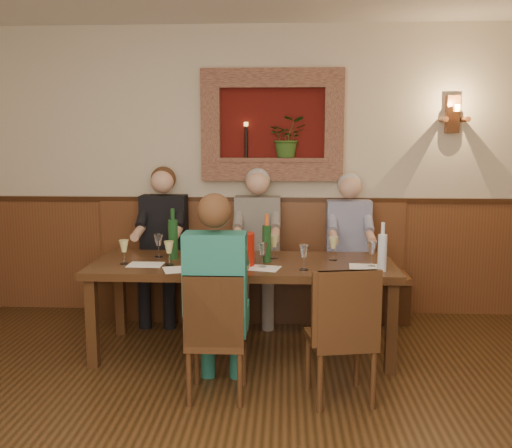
{
  "coord_description": "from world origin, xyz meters",
  "views": [
    {
      "loc": [
        0.33,
        -2.6,
        1.74
      ],
      "look_at": [
        0.1,
        1.9,
        1.05
      ],
      "focal_mm": 40.0,
      "sensor_mm": 36.0,
      "label": 1
    }
  ],
  "objects": [
    {
      "name": "chair_near_right",
      "position": [
        0.71,
        1.02,
        0.27
      ],
      "size": [
        0.47,
        0.47,
        0.92
      ],
      "rotation": [
        0.0,
        0.0,
        0.18
      ],
      "color": "#3B1F11",
      "rests_on": "ground"
    },
    {
      "name": "wine_glass_6",
      "position": [
        0.48,
        1.6,
        0.85
      ],
      "size": [
        0.08,
        0.08,
        0.19
      ],
      "primitive_type": null,
      "color": "white",
      "rests_on": "dining_table"
    },
    {
      "name": "wine_glass_2",
      "position": [
        -0.57,
        1.7,
        0.85
      ],
      "size": [
        0.08,
        0.08,
        0.19
      ],
      "primitive_type": null,
      "color": "#D2CD7D",
      "rests_on": "dining_table"
    },
    {
      "name": "wine_glass_3",
      "position": [
        -0.3,
        1.91,
        0.85
      ],
      "size": [
        0.08,
        0.08,
        0.19
      ],
      "primitive_type": null,
      "color": "white",
      "rests_on": "dining_table"
    },
    {
      "name": "wine_glass_5",
      "position": [
        0.24,
        2.0,
        0.85
      ],
      "size": [
        0.08,
        0.08,
        0.19
      ],
      "primitive_type": null,
      "color": "#D2CD7D",
      "rests_on": "dining_table"
    },
    {
      "name": "chair_near_left",
      "position": [
        -0.12,
        1.02,
        0.25
      ],
      "size": [
        0.39,
        0.39,
        0.88
      ],
      "rotation": [
        0.0,
        0.0,
        -0.0
      ],
      "color": "#3B1F11",
      "rests_on": "ground"
    },
    {
      "name": "wine_glass_1",
      "position": [
        -0.72,
        2.0,
        0.85
      ],
      "size": [
        0.08,
        0.08,
        0.19
      ],
      "primitive_type": null,
      "color": "white",
      "rests_on": "dining_table"
    },
    {
      "name": "person_bench_mid",
      "position": [
        0.07,
        2.69,
        0.6
      ],
      "size": [
        0.43,
        0.53,
        1.45
      ],
      "color": "#57514F",
      "rests_on": "ground"
    },
    {
      "name": "water_bottle",
      "position": [
        1.05,
        1.59,
        0.9
      ],
      "size": [
        0.07,
        0.07,
        0.37
      ],
      "rotation": [
        0.0,
        0.0,
        -0.04
      ],
      "color": "silver",
      "rests_on": "dining_table"
    },
    {
      "name": "wine_glass_4",
      "position": [
        -0.11,
        1.72,
        0.85
      ],
      "size": [
        0.08,
        0.08,
        0.19
      ],
      "primitive_type": null,
      "color": "#D2CD7D",
      "rests_on": "dining_table"
    },
    {
      "name": "wainscoting",
      "position": [
        0.0,
        -0.0,
        0.59
      ],
      "size": [
        6.02,
        6.02,
        1.15
      ],
      "color": "brown",
      "rests_on": "ground"
    },
    {
      "name": "room_shell",
      "position": [
        0.0,
        0.0,
        1.89
      ],
      "size": [
        6.04,
        6.04,
        2.82
      ],
      "color": "beige",
      "rests_on": "ground"
    },
    {
      "name": "wall_sconce",
      "position": [
        1.9,
        2.93,
        1.94
      ],
      "size": [
        0.25,
        0.2,
        0.35
      ],
      "color": "brown",
      "rests_on": "ground"
    },
    {
      "name": "wine_bottle_green_b",
      "position": [
        -0.58,
        1.93,
        0.92
      ],
      "size": [
        0.08,
        0.08,
        0.42
      ],
      "rotation": [
        0.0,
        0.0,
        0.0
      ],
      "color": "#19471E",
      "rests_on": "dining_table"
    },
    {
      "name": "tasting_sheet_b",
      "position": [
        0.15,
        1.64,
        0.75
      ],
      "size": [
        0.32,
        0.26,
        0.0
      ],
      "primitive_type": "cube",
      "rotation": [
        0.0,
        0.0,
        -0.23
      ],
      "color": "white",
      "rests_on": "dining_table"
    },
    {
      "name": "bench",
      "position": [
        0.0,
        2.79,
        0.33
      ],
      "size": [
        3.0,
        0.45,
        1.11
      ],
      "color": "#381E0F",
      "rests_on": "ground"
    },
    {
      "name": "dining_table",
      "position": [
        0.0,
        1.85,
        0.68
      ],
      "size": [
        2.4,
        0.9,
        0.75
      ],
      "color": "#3B1F11",
      "rests_on": "ground"
    },
    {
      "name": "person_chair_front",
      "position": [
        -0.12,
        1.07,
        0.57
      ],
      "size": [
        0.4,
        0.5,
        1.39
      ],
      "color": "#1A535B",
      "rests_on": "ground"
    },
    {
      "name": "wall_niche",
      "position": [
        0.24,
        2.94,
        1.81
      ],
      "size": [
        1.36,
        0.3,
        1.06
      ],
      "color": "#54100C",
      "rests_on": "ground"
    },
    {
      "name": "spittoon_bucket",
      "position": [
        -0.02,
        1.73,
        0.88
      ],
      "size": [
        0.23,
        0.23,
        0.25
      ],
      "primitive_type": "cylinder",
      "rotation": [
        0.0,
        0.0,
        -0.05
      ],
      "color": "#B81A0B",
      "rests_on": "dining_table"
    },
    {
      "name": "wine_glass_9",
      "position": [
        -0.12,
        1.5,
        0.85
      ],
      "size": [
        0.08,
        0.08,
        0.19
      ],
      "primitive_type": null,
      "color": "#D2CD7D",
      "rests_on": "dining_table"
    },
    {
      "name": "wine_glass_7",
      "position": [
        0.72,
        1.96,
        0.85
      ],
      "size": [
        0.08,
        0.08,
        0.19
      ],
      "primitive_type": null,
      "color": "#D2CD7D",
      "rests_on": "dining_table"
    },
    {
      "name": "person_bench_left",
      "position": [
        -0.83,
        2.69,
        0.61
      ],
      "size": [
        0.44,
        0.53,
        1.46
      ],
      "color": "black",
      "rests_on": "ground"
    },
    {
      "name": "tasting_sheet_a",
      "position": [
        -0.75,
        1.71,
        0.75
      ],
      "size": [
        0.27,
        0.19,
        0.0
      ],
      "primitive_type": "cube",
      "rotation": [
        0.0,
        0.0,
        -0.01
      ],
      "color": "white",
      "rests_on": "dining_table"
    },
    {
      "name": "wine_bottle_green_a",
      "position": [
        0.19,
        1.86,
        0.91
      ],
      "size": [
        0.09,
        0.09,
        0.39
      ],
      "rotation": [
        0.0,
        0.0,
        -0.32
      ],
      "color": "#19471E",
      "rests_on": "dining_table"
    },
    {
      "name": "tasting_sheet_c",
      "position": [
        0.97,
        1.73,
        0.75
      ],
      "size": [
        0.29,
        0.22,
        0.0
      ],
      "primitive_type": "cube",
      "rotation": [
        0.0,
        0.0,
        -0.09
      ],
      "color": "white",
      "rests_on": "dining_table"
    },
    {
      "name": "wine_glass_0",
      "position": [
        -0.93,
        1.73,
        0.85
      ],
      "size": [
        0.08,
        0.08,
        0.19
      ],
      "primitive_type": null,
      "color": "#D2CD7D",
      "rests_on": "dining_table"
    },
    {
      "name": "wine_glass_8",
      "position": [
        1.0,
        1.74,
        0.85
      ],
      "size": [
        0.08,
        0.08,
        0.19
      ],
      "primitive_type": null,
      "color": "white",
      "rests_on": "dining_table"
    },
    {
      "name": "tasting_sheet_d",
      "position": [
        -0.43,
        1.57,
        0.75
      ],
      "size": [
        0.36,
        0.31,
        0.0
      ],
      "primitive_type": "cube",
      "rotation": [
        0.0,
        0.0,
        0.33
      ],
      "color": "white",
      "rests_on": "dining_table"
    },
    {
      "name": "person_bench_right",
      "position": [
        0.93,
        2.69,
        0.58
      ],
      "size": [
        0.41,
        0.5,
        1.41
      ],
      "color": "navy",
      "rests_on": "ground"
    },
    {
      "name": "wine_glass_10",
      "position": [
        0.16,
        1.67,
        0.85
      ],
      "size": [
        0.08,
        0.08,
        0.19
      ],
      "primitive_type": null,
      "color": "white",
      "rests_on": "dining_table"
    }
  ]
}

